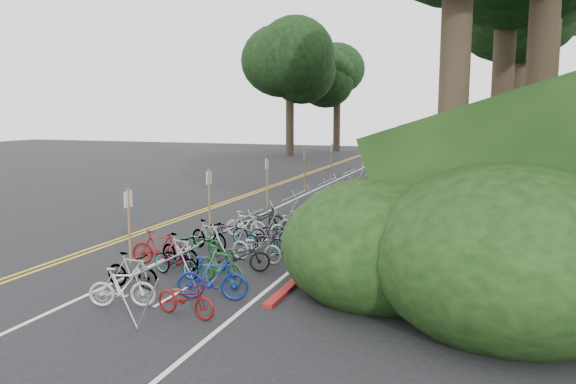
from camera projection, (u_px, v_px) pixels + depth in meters
name	position (u px, v px, depth m)	size (l,w,h in m)	color
ground	(117.00, 265.00, 17.07)	(120.00, 120.00, 0.00)	black
road_markings	(261.00, 211.00, 26.29)	(7.47, 80.00, 0.01)	gold
red_curb	(376.00, 210.00, 26.40)	(0.25, 28.00, 0.10)	maroon
embankment	(535.00, 150.00, 30.24)	(14.30, 48.14, 9.11)	black
bike_rack_front	(169.00, 273.00, 13.19)	(1.17, 2.90, 1.22)	#90959F
bike_racks_rest	(326.00, 187.00, 28.11)	(1.14, 23.00, 1.17)	#90959F
signpost_near	(129.00, 220.00, 17.15)	(0.08, 0.40, 2.35)	brown
signposts_rest	(288.00, 172.00, 29.74)	(0.08, 18.40, 2.50)	brown
bike_front	(159.00, 248.00, 17.07)	(1.76, 0.50, 1.06)	maroon
bike_valet	(230.00, 244.00, 17.82)	(3.39, 11.66, 1.10)	beige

